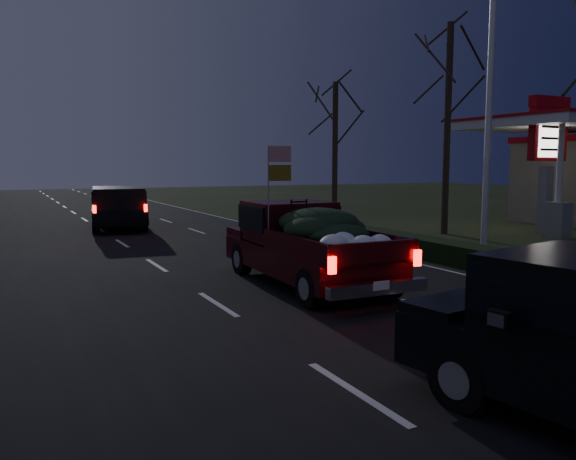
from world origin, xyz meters
name	(u,v)px	position (x,y,z in m)	size (l,w,h in m)	color
ground	(217,305)	(0.00, 0.00, 0.00)	(120.00, 120.00, 0.00)	black
road_asphalt	(217,305)	(0.00, 0.00, 0.01)	(14.00, 120.00, 0.02)	black
hedge_row	(420,246)	(7.80, 3.00, 0.30)	(1.00, 10.00, 0.60)	black
light_pole	(490,77)	(9.50, 2.00, 5.48)	(0.50, 0.90, 9.16)	silver
gas_price_pylon	(548,142)	(16.00, 4.99, 3.77)	(2.00, 0.41, 5.57)	gray
gas_canopy	(560,130)	(18.00, 6.00, 4.35)	(7.10, 6.10, 4.88)	silver
bare_tree_mid	(449,77)	(12.50, 7.00, 6.35)	(3.60, 3.60, 8.50)	black
bare_tree_far	(335,118)	(11.50, 14.00, 5.23)	(3.60, 3.60, 7.00)	black
pickup_truck	(307,239)	(2.57, 0.89, 1.09)	(2.33, 5.65, 2.92)	#34070B
lead_suv	(118,203)	(0.79, 14.87, 1.14)	(2.93, 5.52, 1.51)	black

